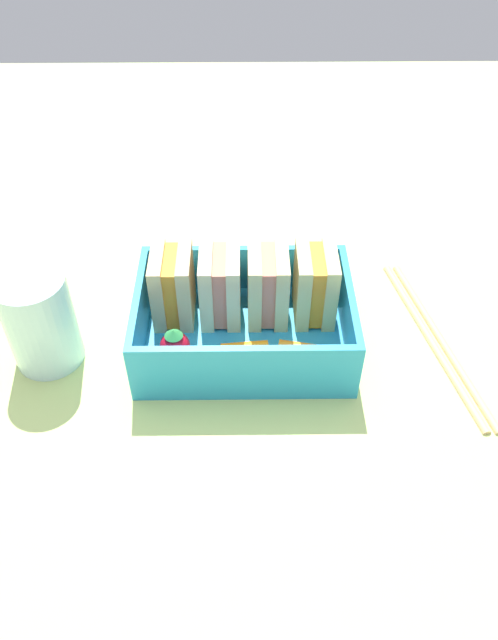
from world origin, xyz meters
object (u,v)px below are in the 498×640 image
sandwich_center (272,286)px  strawberry_far_left (180,345)px  sandwich_left (178,286)px  drinking_glass (45,321)px  sandwich_center_right (320,285)px  chopstick_pair (440,335)px  carrot_stick_far_left (315,350)px  sandwich_center_left (225,286)px  carrot_stick_left (250,349)px

sandwich_center → strawberry_far_left: (-7.62, -5.14, -1.82)cm
sandwich_left → drinking_glass: size_ratio=0.76×
sandwich_center_right → strawberry_far_left: (-11.63, -5.14, -1.82)cm
chopstick_pair → sandwich_left: bearing=174.9°
strawberry_far_left → carrot_stick_far_left: 11.01cm
drinking_glass → sandwich_center_right: bearing=9.8°
carrot_stick_far_left → drinking_glass: bearing=176.8°
sandwich_center_left → chopstick_pair: 19.17cm
carrot_stick_far_left → sandwich_center: bearing=123.6°
sandwich_center_right → drinking_glass: size_ratio=0.76×
carrot_stick_left → chopstick_pair: (16.54, 2.83, -1.43)cm
strawberry_far_left → carrot_stick_left: bearing=2.8°
sandwich_center → drinking_glass: drinking_glass is taller
carrot_stick_far_left → sandwich_center_right: bearing=82.8°
sandwich_left → chopstick_pair: sandwich_left is taller
sandwich_center_right → sandwich_center_left: bearing=180.0°
strawberry_far_left → carrot_stick_left: strawberry_far_left is taller
chopstick_pair → sandwich_center_left: bearing=173.8°
sandwich_center_left → carrot_stick_far_left: 9.33cm
strawberry_far_left → drinking_glass: bearing=173.1°
sandwich_center_right → drinking_glass: drinking_glass is taller
strawberry_far_left → carrot_stick_left: 5.75cm
sandwich_center → drinking_glass: bearing=-168.2°
carrot_stick_left → carrot_stick_far_left: size_ratio=0.74×
sandwich_left → carrot_stick_far_left: bearing=-24.0°
sandwich_left → sandwich_center_right: same height
sandwich_center_left → strawberry_far_left: sandwich_center_left is taller
sandwich_center_left → carrot_stick_left: 5.89cm
sandwich_center → carrot_stick_left: bearing=-111.6°
sandwich_center → chopstick_pair: bearing=-7.9°
strawberry_far_left → carrot_stick_far_left: size_ratio=0.59×
sandwich_center → drinking_glass: size_ratio=0.76×
carrot_stick_far_left → drinking_glass: size_ratio=0.62×
sandwich_center_left → strawberry_far_left: 6.54cm
sandwich_center_left → sandwich_center: same height
carrot_stick_far_left → sandwich_left: bearing=156.0°
sandwich_center → drinking_glass: (-18.39, -3.85, -0.17)cm
carrot_stick_left → drinking_glass: (-16.46, 1.01, 2.43)cm
sandwich_center_left → carrot_stick_left: (2.08, -4.86, -2.60)cm
drinking_glass → carrot_stick_far_left: bearing=-3.2°
sandwich_center_left → carrot_stick_far_left: bearing=-34.5°
sandwich_center_right → sandwich_center: bearing=180.0°
sandwich_center → sandwich_center_left: bearing=180.0°
sandwich_left → sandwich_center_right: bearing=0.0°
carrot_stick_left → sandwich_center: bearing=68.4°
sandwich_center → sandwich_center_right: same height
sandwich_center → chopstick_pair: 15.30cm
strawberry_far_left → chopstick_pair: bearing=8.0°
sandwich_left → drinking_glass: (-10.37, -3.85, -0.17)cm
sandwich_left → carrot_stick_left: sandwich_left is taller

